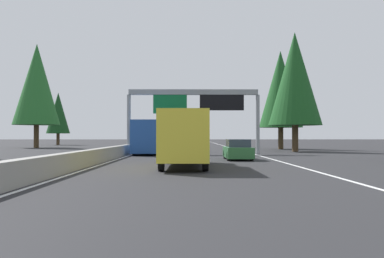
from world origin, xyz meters
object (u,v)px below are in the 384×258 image
(sedan_near_right, at_px, (172,141))
(conifer_right_near, at_px, (295,79))
(box_truck_near_center, at_px, (184,138))
(conifer_left_near, at_px, (37,84))
(minivan_far_right, at_px, (188,141))
(sedan_mid_right, at_px, (201,140))
(conifer_right_mid, at_px, (281,89))
(bus_far_left, at_px, (151,136))
(conifer_left_mid, at_px, (58,113))
(sedan_mid_left, at_px, (238,150))
(pickup_far_center, at_px, (189,140))
(sign_gantry_overhead, at_px, (195,103))

(sedan_near_right, height_order, conifer_right_near, conifer_right_near)
(box_truck_near_center, xyz_separation_m, conifer_left_near, (37.97, 22.02, 7.64))
(minivan_far_right, bearing_deg, conifer_right_near, -140.94)
(sedan_mid_right, xyz_separation_m, conifer_right_mid, (-66.44, -8.48, 7.16))
(bus_far_left, bearing_deg, conifer_right_mid, -49.48)
(conifer_left_mid, bearing_deg, conifer_right_mid, -124.87)
(sedan_near_right, relative_size, conifer_left_near, 0.29)
(conifer_left_near, xyz_separation_m, conifer_left_mid, (19.50, 3.00, -3.11))
(box_truck_near_center, relative_size, conifer_right_near, 0.65)
(sedan_mid_left, xyz_separation_m, pickup_far_center, (53.10, 3.50, 0.23))
(sign_gantry_overhead, bearing_deg, conifer_right_near, -62.14)
(sedan_mid_left, relative_size, sedan_mid_right, 1.00)
(conifer_right_mid, bearing_deg, conifer_right_near, 177.76)
(minivan_far_right, bearing_deg, sedan_mid_left, -173.09)
(box_truck_near_center, relative_size, minivan_far_right, 1.70)
(pickup_far_center, height_order, conifer_left_mid, conifer_left_mid)
(bus_far_left, bearing_deg, sedan_mid_left, -146.44)
(sign_gantry_overhead, relative_size, box_truck_near_center, 1.49)
(conifer_left_mid, bearing_deg, minivan_far_right, -128.78)
(pickup_far_center, height_order, conifer_right_mid, conifer_right_mid)
(conifer_right_near, xyz_separation_m, conifer_right_mid, (8.73, -0.34, -0.16))
(sign_gantry_overhead, height_order, minivan_far_right, sign_gantry_overhead)
(conifer_right_near, height_order, conifer_left_mid, conifer_right_near)
(conifer_right_mid, distance_m, conifer_left_near, 34.87)
(minivan_far_right, height_order, conifer_left_mid, conifer_left_mid)
(conifer_right_mid, bearing_deg, sedan_mid_left, 160.85)
(sedan_near_right, xyz_separation_m, conifer_left_near, (-28.03, 18.57, 8.57))
(sedan_mid_right, distance_m, conifer_left_mid, 49.96)
(box_truck_near_center, xyz_separation_m, pickup_far_center, (60.29, -0.26, -0.70))
(pickup_far_center, distance_m, sedan_near_right, 6.81)
(sedan_mid_left, relative_size, pickup_far_center, 0.79)
(pickup_far_center, relative_size, sedan_near_right, 1.27)
(sign_gantry_overhead, xyz_separation_m, bus_far_left, (1.16, 4.31, -3.17))
(pickup_far_center, height_order, conifer_right_near, conifer_right_near)
(sedan_near_right, bearing_deg, pickup_far_center, -146.92)
(sign_gantry_overhead, distance_m, minivan_far_right, 20.70)
(minivan_far_right, bearing_deg, sedan_mid_right, -3.41)
(minivan_far_right, bearing_deg, pickup_far_center, -0.35)
(sign_gantry_overhead, xyz_separation_m, minivan_far_right, (20.31, 0.72, -3.94))
(sedan_mid_left, height_order, sedan_mid_right, same)
(minivan_far_right, bearing_deg, conifer_left_near, 88.17)
(sign_gantry_overhead, bearing_deg, conifer_left_mid, 32.56)
(pickup_far_center, distance_m, conifer_right_mid, 31.92)
(sedan_mid_right, distance_m, conifer_right_near, 75.96)
(box_truck_near_center, distance_m, sedan_mid_left, 8.17)
(sedan_mid_left, distance_m, conifer_right_near, 19.03)
(minivan_far_right, distance_m, bus_far_left, 19.50)
(conifer_left_near, bearing_deg, minivan_far_right, -91.83)
(pickup_far_center, xyz_separation_m, conifer_left_near, (-22.33, 22.29, 8.34))
(sign_gantry_overhead, distance_m, conifer_right_near, 12.86)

